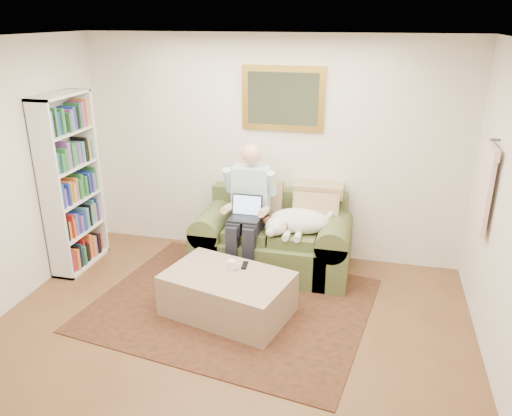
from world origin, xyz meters
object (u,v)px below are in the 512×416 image
at_px(sleeping_dog, 300,221).
at_px(ottoman, 228,294).
at_px(laptop, 246,212).
at_px(bookshelf, 71,184).
at_px(coffee_mug, 231,265).
at_px(seated_man, 247,213).
at_px(sofa, 273,245).

relative_size(sleeping_dog, ottoman, 0.61).
bearing_deg(sleeping_dog, laptop, -166.36).
relative_size(laptop, bookshelf, 0.17).
relative_size(laptop, coffee_mug, 3.38).
relative_size(ottoman, bookshelf, 0.59).
height_order(seated_man, laptop, seated_man).
relative_size(sofa, sleeping_dog, 2.43).
xyz_separation_m(sleeping_dog, ottoman, (-0.55, -0.94, -0.45)).
bearing_deg(sofa, laptop, -138.98).
distance_m(seated_man, sleeping_dog, 0.58).
bearing_deg(bookshelf, seated_man, 7.65).
height_order(sofa, seated_man, seated_man).
height_order(sleeping_dog, coffee_mug, sleeping_dog).
xyz_separation_m(sofa, ottoman, (-0.23, -1.03, -0.09)).
height_order(coffee_mug, bookshelf, bookshelf).
relative_size(laptop, ottoman, 0.29).
xyz_separation_m(sofa, laptop, (-0.26, -0.23, 0.47)).
relative_size(seated_man, ottoman, 1.24).
bearing_deg(seated_man, ottoman, -88.21).
xyz_separation_m(laptop, sleeping_dog, (0.57, 0.14, -0.10)).
xyz_separation_m(laptop, bookshelf, (-1.98, -0.20, 0.23)).
bearing_deg(bookshelf, ottoman, -16.71).
distance_m(sofa, seated_man, 0.53).
xyz_separation_m(ottoman, coffee_mug, (0.01, 0.11, 0.27)).
relative_size(seated_man, bookshelf, 0.73).
bearing_deg(bookshelf, sleeping_dog, 7.53).
xyz_separation_m(seated_man, bookshelf, (-1.98, -0.27, 0.27)).
distance_m(sleeping_dog, coffee_mug, 1.01).
bearing_deg(coffee_mug, seated_man, 92.75).
distance_m(seated_man, ottoman, 1.01).
bearing_deg(seated_man, coffee_mug, -87.25).
xyz_separation_m(sofa, sleeping_dog, (0.31, -0.09, 0.37)).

